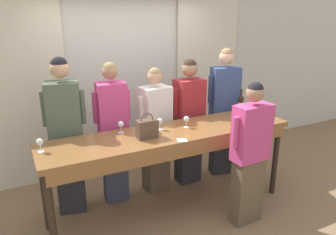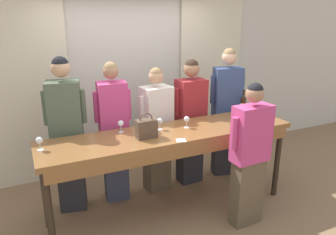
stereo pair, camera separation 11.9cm
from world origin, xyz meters
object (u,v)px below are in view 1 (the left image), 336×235
(guest_olive_jacket, at_px, (66,136))
(handbag, at_px, (147,129))
(guest_pink_top, at_px, (113,133))
(guest_cream_sweater, at_px, (155,130))
(wine_glass_front_mid, at_px, (121,124))
(wine_glass_center_left, at_px, (40,142))
(wine_bottle, at_px, (241,103))
(wine_glass_front_right, at_px, (247,108))
(host_pouring, at_px, (250,154))
(tasting_bar, at_px, (172,140))
(guest_navy_coat, at_px, (224,111))
(wine_glass_front_left, at_px, (160,122))
(wine_glass_center_right, at_px, (186,119))
(guest_striped_shirt, at_px, (189,121))
(wine_glass_center_mid, at_px, (251,117))
(potted_plant, at_px, (243,129))

(guest_olive_jacket, bearing_deg, handbag, -38.44)
(guest_pink_top, xyz_separation_m, guest_cream_sweater, (0.57, 0.00, -0.06))
(wine_glass_front_mid, bearing_deg, wine_glass_center_left, -170.26)
(wine_bottle, distance_m, guest_olive_jacket, 2.33)
(wine_bottle, bearing_deg, guest_olive_jacket, 173.73)
(wine_glass_front_right, distance_m, host_pouring, 0.88)
(handbag, relative_size, wine_glass_center_left, 2.03)
(tasting_bar, relative_size, guest_navy_coat, 1.59)
(wine_glass_front_left, height_order, guest_pink_top, guest_pink_top)
(wine_glass_front_mid, bearing_deg, wine_glass_center_right, -13.31)
(guest_cream_sweater, bearing_deg, host_pouring, -61.47)
(guest_striped_shirt, bearing_deg, guest_cream_sweater, -180.00)
(wine_glass_center_left, distance_m, wine_glass_center_mid, 2.40)
(wine_glass_center_right, relative_size, potted_plant, 0.22)
(guest_navy_coat, bearing_deg, handbag, -157.60)
(guest_cream_sweater, bearing_deg, wine_glass_front_right, -22.71)
(guest_striped_shirt, bearing_deg, potted_plant, 22.55)
(guest_navy_coat, relative_size, potted_plant, 2.97)
(wine_glass_center_left, bearing_deg, host_pouring, -17.75)
(wine_glass_center_left, height_order, wine_glass_center_right, same)
(handbag, xyz_separation_m, guest_olive_jacket, (-0.76, 0.60, -0.16))
(wine_glass_front_right, height_order, wine_glass_center_left, same)
(handbag, relative_size, guest_navy_coat, 0.15)
(handbag, distance_m, host_pouring, 1.17)
(wine_bottle, distance_m, handbag, 1.59)
(wine_glass_front_left, distance_m, wine_glass_front_right, 1.25)
(guest_striped_shirt, height_order, guest_navy_coat, guest_navy_coat)
(wine_glass_front_right, relative_size, potted_plant, 0.22)
(guest_cream_sweater, bearing_deg, handbag, -121.69)
(guest_cream_sweater, bearing_deg, potted_plant, 17.27)
(wine_glass_front_mid, bearing_deg, guest_pink_top, 89.40)
(wine_bottle, xyz_separation_m, guest_cream_sweater, (-1.18, 0.25, -0.29))
(wine_glass_front_left, distance_m, wine_glass_front_mid, 0.45)
(wine_glass_center_right, height_order, host_pouring, host_pouring)
(wine_glass_center_right, distance_m, guest_striped_shirt, 0.65)
(wine_glass_center_left, xyz_separation_m, guest_pink_top, (0.88, 0.48, -0.22))
(wine_glass_center_mid, relative_size, guest_olive_jacket, 0.07)
(wine_glass_front_right, bearing_deg, guest_pink_top, 164.57)
(guest_striped_shirt, height_order, host_pouring, guest_striped_shirt)
(wine_glass_front_right, bearing_deg, tasting_bar, -174.89)
(tasting_bar, bearing_deg, wine_glass_center_mid, -11.75)
(handbag, distance_m, guest_olive_jacket, 0.98)
(tasting_bar, xyz_separation_m, host_pouring, (0.68, -0.58, -0.08))
(wine_glass_front_left, bearing_deg, wine_glass_front_mid, 166.13)
(wine_glass_front_left, height_order, wine_glass_center_mid, same)
(wine_glass_center_right, height_order, guest_cream_sweater, guest_cream_sweater)
(guest_pink_top, height_order, guest_cream_sweater, guest_pink_top)
(wine_glass_center_left, relative_size, guest_cream_sweater, 0.08)
(wine_glass_center_left, xyz_separation_m, guest_olive_jacket, (0.32, 0.48, -0.16))
(handbag, xyz_separation_m, guest_pink_top, (-0.20, 0.60, -0.22))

